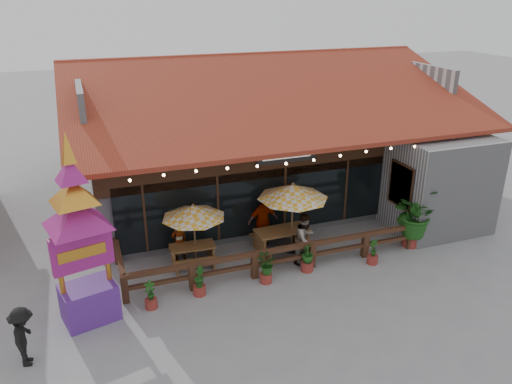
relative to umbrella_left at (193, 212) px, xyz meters
name	(u,v)px	position (x,y,z in m)	size (l,w,h in m)	color
ground	(318,257)	(4.06, -0.92, -1.93)	(100.00, 100.00, 0.00)	gray
restaurant_building	(259,143)	(4.32, 5.69, 0.28)	(15.50, 14.73, 6.09)	#9D9DA2
patio_railing	(259,256)	(1.81, -1.18, -1.31)	(10.00, 2.60, 0.92)	#4E2B1B
umbrella_left	(193,212)	(0.00, 0.00, 0.00)	(2.28, 2.28, 2.21)	brown
umbrella_right	(293,192)	(3.36, -0.21, 0.31)	(2.93, 2.93, 2.57)	brown
picnic_table_left	(193,252)	(-0.08, 0.06, -1.45)	(1.55, 1.36, 0.71)	brown
picnic_table_right	(282,237)	(3.01, -0.19, -1.33)	(1.89, 1.64, 0.89)	brown
thai_sign_tower	(77,219)	(-3.43, -1.88, 1.11)	(2.58, 2.58, 5.76)	#532486
tropical_plant	(414,214)	(7.53, -1.29, -0.69)	(2.04, 2.07, 2.17)	maroon
diner_a	(179,241)	(-0.43, 0.45, -1.19)	(0.54, 0.35, 1.47)	#392112
diner_b	(305,238)	(3.47, -1.05, -1.05)	(0.86, 0.67, 1.76)	#392112
diner_c	(263,221)	(2.60, 0.58, -0.99)	(1.10, 0.46, 1.88)	#392112
pedestrian	(24,337)	(-4.96, -3.25, -1.14)	(1.02, 0.58, 1.57)	black
planter_a	(151,297)	(-1.78, -1.95, -1.56)	(0.36, 0.36, 0.88)	maroon
planter_b	(199,282)	(-0.31, -1.76, -1.51)	(0.38, 0.38, 0.93)	maroon
planter_c	(266,267)	(1.81, -1.79, -1.40)	(0.74, 0.71, 0.94)	maroon
planter_d	(307,258)	(3.31, -1.61, -1.46)	(0.52, 0.52, 0.98)	maroon
planter_e	(373,253)	(5.57, -1.91, -1.56)	(0.36, 0.36, 0.89)	maroon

